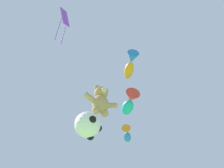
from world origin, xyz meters
The scene contains 6 objects.
teddy_bear_kite centered at (0.55, 5.50, 8.97)m, with size 1.67×0.74×1.70m.
soccer_ball_kite centered at (0.06, 5.61, 7.50)m, with size 1.18×1.17×1.09m.
fish_kite_tangerine centered at (2.01, 5.02, 11.92)m, with size 1.17×1.91×0.63m.
fish_kite_teal centered at (3.09, 6.98, 11.16)m, with size 1.26×2.00×0.84m.
fish_kite_cobalt centered at (4.59, 9.80, 11.20)m, with size 1.33×1.57×0.61m.
diamond_kite centered at (-2.08, 4.71, 12.82)m, with size 0.87×0.88×2.95m.
Camera 1 is at (-2.95, -2.04, 1.27)m, focal length 40.00 mm.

